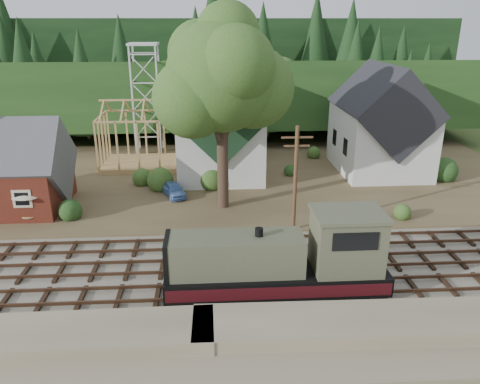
{
  "coord_description": "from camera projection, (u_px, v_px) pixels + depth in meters",
  "views": [
    {
      "loc": [
        1.03,
        -25.83,
        14.77
      ],
      "look_at": [
        3.12,
        6.0,
        3.0
      ],
      "focal_mm": 35.0,
      "sensor_mm": 36.0,
      "label": 1
    }
  ],
  "objects": [
    {
      "name": "village_flat",
      "position": [
        200.0,
        178.0,
        46.03
      ],
      "size": [
        64.0,
        26.0,
        0.3
      ],
      "primitive_type": "cube",
      "color": "brown",
      "rests_on": "ground"
    },
    {
      "name": "timber_frame",
      "position": [
        142.0,
        138.0,
        48.32
      ],
      "size": [
        8.2,
        6.2,
        6.99
      ],
      "color": "tan",
      "rests_on": "village_flat"
    },
    {
      "name": "embankment",
      "position": [
        193.0,
        365.0,
        21.27
      ],
      "size": [
        64.0,
        5.0,
        1.6
      ],
      "primitive_type": "cube",
      "color": "#7F7259",
      "rests_on": "ground"
    },
    {
      "name": "church",
      "position": [
        220.0,
        124.0,
        45.98
      ],
      "size": [
        8.4,
        15.17,
        13.0
      ],
      "color": "silver",
      "rests_on": "village_flat"
    },
    {
      "name": "lattice_tower",
      "position": [
        145.0,
        65.0,
        51.6
      ],
      "size": [
        3.2,
        3.2,
        12.12
      ],
      "color": "silver",
      "rests_on": "village_flat"
    },
    {
      "name": "ground",
      "position": [
        197.0,
        271.0,
        29.23
      ],
      "size": [
        140.0,
        140.0,
        0.0
      ],
      "primitive_type": "plane",
      "color": "#384C1E",
      "rests_on": "ground"
    },
    {
      "name": "hillside",
      "position": [
        203.0,
        127.0,
        68.55
      ],
      "size": [
        70.0,
        28.96,
        12.74
      ],
      "primitive_type": "cube",
      "rotation": [
        -0.17,
        0.0,
        0.0
      ],
      "color": "#1E3F19",
      "rests_on": "ground"
    },
    {
      "name": "farmhouse",
      "position": [
        381.0,
        126.0,
        46.44
      ],
      "size": [
        8.4,
        10.8,
        10.6
      ],
      "color": "silver",
      "rests_on": "village_flat"
    },
    {
      "name": "car_red",
      "position": [
        398.0,
        163.0,
        48.32
      ],
      "size": [
        4.44,
        2.22,
        1.21
      ],
      "primitive_type": "imported",
      "rotation": [
        0.0,
        0.0,
        1.62
      ],
      "color": "red",
      "rests_on": "village_flat"
    },
    {
      "name": "patio_set",
      "position": [
        27.0,
        194.0,
        35.16
      ],
      "size": [
        2.3,
        2.3,
        2.56
      ],
      "color": "silver",
      "rests_on": "village_flat"
    },
    {
      "name": "big_tree",
      "position": [
        224.0,
        84.0,
        35.26
      ],
      "size": [
        10.9,
        8.4,
        14.7
      ],
      "color": "#38281E",
      "rests_on": "village_flat"
    },
    {
      "name": "telegraph_pole_near",
      "position": [
        295.0,
        178.0,
        33.06
      ],
      "size": [
        2.2,
        0.28,
        8.0
      ],
      "color": "#4C331E",
      "rests_on": "ground"
    },
    {
      "name": "locomotive",
      "position": [
        285.0,
        261.0,
        25.99
      ],
      "size": [
        12.21,
        3.05,
        4.88
      ],
      "color": "black",
      "rests_on": "railroad_bed"
    },
    {
      "name": "ridge",
      "position": [
        204.0,
        108.0,
        83.52
      ],
      "size": [
        80.0,
        20.0,
        12.0
      ],
      "primitive_type": "cube",
      "color": "black",
      "rests_on": "ground"
    },
    {
      "name": "railroad_bed",
      "position": [
        197.0,
        270.0,
        29.2
      ],
      "size": [
        64.0,
        11.0,
        0.16
      ],
      "primitive_type": "cube",
      "color": "#726B5B",
      "rests_on": "ground"
    },
    {
      "name": "car_blue",
      "position": [
        174.0,
        189.0,
        40.65
      ],
      "size": [
        2.6,
        3.82,
        1.21
      ],
      "primitive_type": "imported",
      "rotation": [
        0.0,
        0.0,
        0.37
      ],
      "color": "#628CD3",
      "rests_on": "village_flat"
    }
  ]
}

